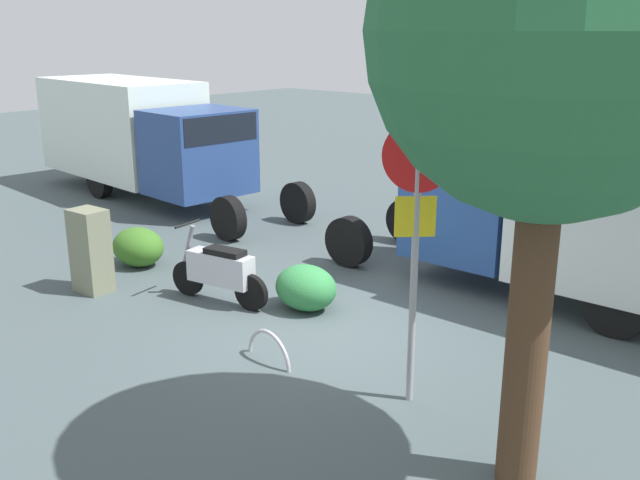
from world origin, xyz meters
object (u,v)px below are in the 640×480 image
motorcycle (220,271)px  box_truck_near (608,206)px  stop_sign (416,220)px  bike_rack_hoop (269,361)px  street_tree (555,36)px  box_truck_far (141,133)px  utility_cabinet (91,251)px

motorcycle → box_truck_near: bearing=-149.9°
stop_sign → bike_rack_hoop: (1.90, 0.38, -2.13)m
box_truck_near → street_tree: size_ratio=1.37×
stop_sign → street_tree: bearing=160.6°
box_truck_far → motorcycle: 8.04m
stop_sign → box_truck_near: bearing=-96.8°
box_truck_far → stop_sign: size_ratio=2.69×
box_truck_near → utility_cabinet: bearing=35.6°
motorcycle → bike_rack_hoop: (-2.01, 0.93, -0.52)m
stop_sign → motorcycle: bearing=-8.1°
stop_sign → street_tree: (-1.61, 0.57, 1.90)m
motorcycle → stop_sign: bearing=161.8°
box_truck_near → box_truck_far: box_truck_far is taller
stop_sign → utility_cabinet: bearing=4.6°
utility_cabinet → street_tree: bearing=179.3°
box_truck_near → box_truck_far: bearing=-0.6°
box_truck_far → bike_rack_hoop: (-9.12, 4.54, -1.59)m
stop_sign → utility_cabinet: size_ratio=2.35×
box_truck_near → bike_rack_hoop: 5.48m
street_tree → utility_cabinet: 8.18m
bike_rack_hoop → motorcycle: bearing=-24.9°
motorcycle → stop_sign: stop_sign is taller
box_truck_near → stop_sign: (0.51, 4.29, 0.56)m
motorcycle → bike_rack_hoop: motorcycle is taller
box_truck_near → stop_sign: bearing=82.0°
box_truck_far → street_tree: (-12.63, 4.73, 2.44)m
box_truck_near → stop_sign: 4.36m
street_tree → bike_rack_hoop: (3.52, -0.19, -4.03)m
motorcycle → utility_cabinet: size_ratio=1.32×
street_tree → utility_cabinet: (7.46, -0.09, -3.35)m
motorcycle → stop_sign: 4.27m
bike_rack_hoop → street_tree: bearing=176.9°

